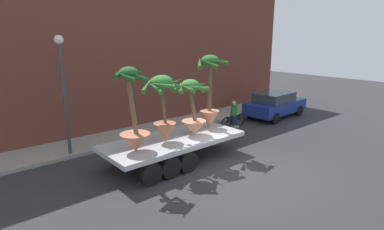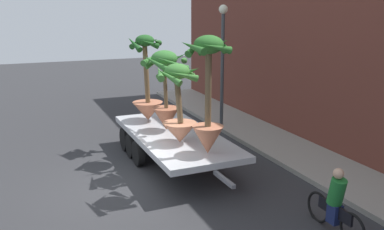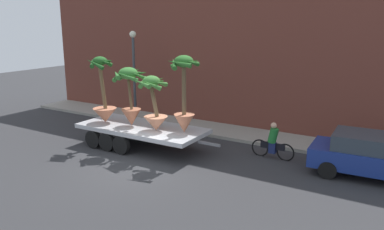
% 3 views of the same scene
% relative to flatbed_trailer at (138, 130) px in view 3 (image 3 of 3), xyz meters
% --- Properties ---
extents(ground_plane, '(60.00, 60.00, 0.00)m').
position_rel_flatbed_trailer_xyz_m(ground_plane, '(1.53, -2.07, -0.77)').
color(ground_plane, '#2D2D30').
extents(sidewalk, '(24.00, 2.20, 0.15)m').
position_rel_flatbed_trailer_xyz_m(sidewalk, '(1.53, 4.03, -0.69)').
color(sidewalk, gray).
rests_on(sidewalk, ground).
extents(building_facade, '(24.00, 1.20, 8.55)m').
position_rel_flatbed_trailer_xyz_m(building_facade, '(1.53, 5.73, 3.51)').
color(building_facade, brown).
rests_on(building_facade, ground).
extents(flatbed_trailer, '(6.75, 2.53, 0.98)m').
position_rel_flatbed_trailer_xyz_m(flatbed_trailer, '(0.00, 0.00, 0.00)').
color(flatbed_trailer, '#B7BABF').
rests_on(flatbed_trailer, ground).
extents(potted_palm_rear, '(1.34, 1.41, 2.32)m').
position_rel_flatbed_trailer_xyz_m(potted_palm_rear, '(1.06, -0.17, 1.30)').
color(potted_palm_rear, tan).
rests_on(potted_palm_rear, flatbed_trailer).
extents(potted_palm_middle, '(1.32, 1.38, 3.20)m').
position_rel_flatbed_trailer_xyz_m(potted_palm_middle, '(2.35, 0.17, 1.76)').
color(potted_palm_middle, '#C17251').
rests_on(potted_palm_middle, flatbed_trailer).
extents(potted_palm_front, '(1.23, 1.27, 2.99)m').
position_rel_flatbed_trailer_xyz_m(potted_palm_front, '(-1.69, -0.29, 1.30)').
color(potted_palm_front, '#C17251').
rests_on(potted_palm_front, flatbed_trailer).
extents(potted_palm_extra, '(1.63, 1.67, 2.58)m').
position_rel_flatbed_trailer_xyz_m(potted_palm_extra, '(-0.29, -0.09, 1.60)').
color(potted_palm_extra, '#B26647').
rests_on(potted_palm_extra, flatbed_trailer).
extents(cyclist, '(1.84, 0.35, 1.54)m').
position_rel_flatbed_trailer_xyz_m(cyclist, '(5.65, 1.72, -0.10)').
color(cyclist, black).
rests_on(cyclist, ground).
extents(parked_car, '(4.40, 2.18, 1.58)m').
position_rel_flatbed_trailer_xyz_m(parked_car, '(9.37, 1.67, 0.06)').
color(parked_car, navy).
rests_on(parked_car, ground).
extents(street_lamp, '(0.36, 0.36, 4.83)m').
position_rel_flatbed_trailer_xyz_m(street_lamp, '(-2.79, 3.23, 2.46)').
color(street_lamp, '#383D42').
rests_on(street_lamp, sidewalk).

